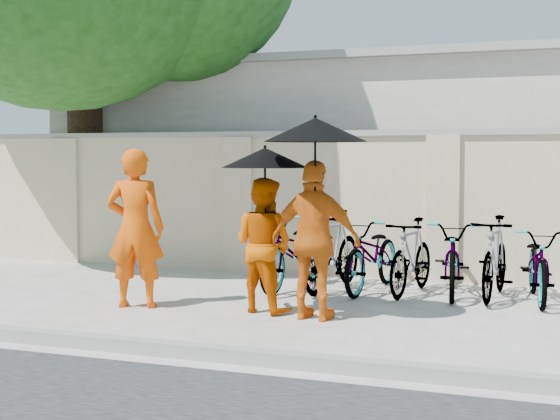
% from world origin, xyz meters
% --- Properties ---
extents(ground, '(80.00, 80.00, 0.00)m').
position_xyz_m(ground, '(0.00, 0.00, 0.00)').
color(ground, silver).
extents(kerb, '(40.00, 0.16, 0.12)m').
position_xyz_m(kerb, '(0.00, -1.70, 0.06)').
color(kerb, gray).
rests_on(kerb, ground).
extents(compound_wall, '(20.00, 0.30, 2.00)m').
position_xyz_m(compound_wall, '(1.00, 3.20, 1.00)').
color(compound_wall, beige).
rests_on(compound_wall, ground).
extents(building_behind, '(14.00, 6.00, 3.20)m').
position_xyz_m(building_behind, '(2.00, 7.00, 1.60)').
color(building_behind, beige).
rests_on(building_behind, ground).
extents(monk_left, '(0.75, 0.59, 1.81)m').
position_xyz_m(monk_left, '(-1.04, 0.11, 0.91)').
color(monk_left, '#EA4F05').
rests_on(monk_left, ground).
extents(monk_center, '(0.85, 0.74, 1.49)m').
position_xyz_m(monk_center, '(0.42, 0.37, 0.74)').
color(monk_center, '#CC5100').
rests_on(monk_center, ground).
extents(parasol_center, '(0.95, 0.95, 0.97)m').
position_xyz_m(parasol_center, '(0.47, 0.29, 1.70)').
color(parasol_center, black).
rests_on(parasol_center, ground).
extents(monk_right, '(1.02, 0.51, 1.68)m').
position_xyz_m(monk_right, '(1.09, 0.15, 0.84)').
color(monk_right, '#D56110').
rests_on(monk_right, ground).
extents(parasol_right, '(1.08, 1.08, 1.16)m').
position_xyz_m(parasol_right, '(1.11, 0.07, 1.99)').
color(parasol_right, black).
rests_on(parasol_right, ground).
extents(bike_0, '(0.84, 1.96, 1.00)m').
position_xyz_m(bike_0, '(0.27, 1.90, 0.50)').
color(bike_0, gray).
rests_on(bike_0, ground).
extents(bike_1, '(0.71, 1.75, 1.02)m').
position_xyz_m(bike_1, '(0.77, 1.94, 0.51)').
color(bike_1, gray).
rests_on(bike_1, ground).
extents(bike_2, '(0.83, 1.86, 0.94)m').
position_xyz_m(bike_2, '(1.27, 2.05, 0.47)').
color(bike_2, gray).
rests_on(bike_2, ground).
extents(bike_3, '(0.65, 1.62, 0.95)m').
position_xyz_m(bike_3, '(1.77, 1.99, 0.47)').
color(bike_3, gray).
rests_on(bike_3, ground).
extents(bike_4, '(0.84, 1.85, 0.94)m').
position_xyz_m(bike_4, '(2.27, 2.11, 0.47)').
color(bike_4, gray).
rests_on(bike_4, ground).
extents(bike_5, '(0.59, 1.69, 1.00)m').
position_xyz_m(bike_5, '(2.77, 1.99, 0.50)').
color(bike_5, gray).
rests_on(bike_5, ground).
extents(bike_6, '(0.79, 1.75, 0.89)m').
position_xyz_m(bike_6, '(3.28, 2.00, 0.44)').
color(bike_6, gray).
rests_on(bike_6, ground).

